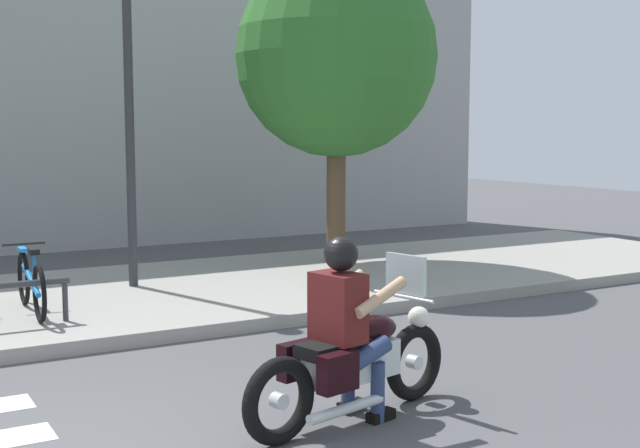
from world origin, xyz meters
TOP-DOWN VIEW (x-y plane):
  - motorcycle at (2.46, -0.11)m, footprint 2.07×0.84m
  - rider at (2.38, -0.12)m, footprint 0.71×0.64m
  - bicycle_6 at (0.92, 4.31)m, footprint 0.48×1.70m
  - street_lamp at (2.43, 5.42)m, footprint 0.28×0.28m
  - tree_near_rack at (5.82, 5.82)m, footprint 3.11×3.11m

SIDE VIEW (x-z plane):
  - motorcycle at x=2.46m, z-range -0.15..1.08m
  - bicycle_6 at x=0.92m, z-range 0.12..0.89m
  - rider at x=2.38m, z-range 0.11..1.55m
  - street_lamp at x=2.43m, z-range 0.46..4.85m
  - tree_near_rack at x=5.82m, z-range 0.88..5.79m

